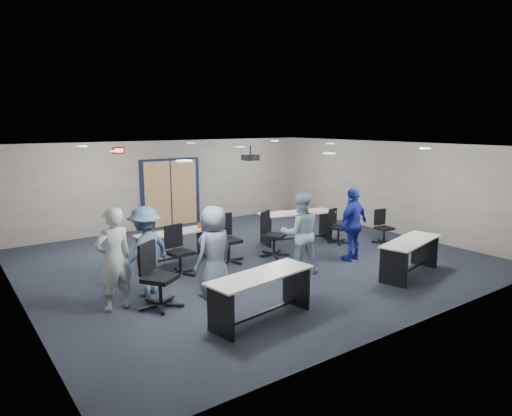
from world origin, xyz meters
TOP-DOWN VIEW (x-y plane):
  - floor at (0.00, 0.00)m, footprint 10.00×10.00m
  - back_wall at (0.00, 4.50)m, footprint 10.00×0.04m
  - front_wall at (0.00, -4.50)m, footprint 10.00×0.04m
  - left_wall at (-5.00, 0.00)m, footprint 0.04×9.00m
  - right_wall at (5.00, 0.00)m, footprint 0.04×9.00m
  - ceiling at (0.00, 0.00)m, footprint 10.00×9.00m
  - double_door at (0.00, 4.46)m, footprint 2.00×0.07m
  - exit_sign at (-1.60, 4.44)m, footprint 0.32×0.07m
  - ceiling_projector at (0.30, 0.50)m, footprint 0.35×0.32m
  - ceiling_can_lights at (0.00, 0.25)m, footprint 6.24×5.74m
  - table_front_left at (-1.86, -2.90)m, footprint 2.03×0.92m
  - table_front_right at (2.09, -2.91)m, footprint 1.99×1.07m
  - table_back_left at (-1.62, 0.88)m, footprint 1.82×0.67m
  - table_back_right at (1.92, 0.63)m, footprint 2.17×1.15m
  - chair_back_a at (-1.92, -0.03)m, footprint 0.77×0.77m
  - chair_back_b at (-0.59, 0.12)m, footprint 0.71×0.71m
  - chair_back_c at (0.60, -0.07)m, footprint 0.95×0.95m
  - chair_back_d at (2.78, -0.14)m, footprint 0.72×0.72m
  - chair_loose_left at (-3.00, -1.44)m, footprint 1.02×1.02m
  - chair_loose_right at (3.75, -0.89)m, footprint 0.65×0.65m
  - person_gray at (-3.67, -1.07)m, footprint 0.73×0.55m
  - person_plaid at (-1.94, -1.53)m, footprint 0.97×0.76m
  - person_lightblue at (0.28, -1.41)m, footprint 1.06×0.96m
  - person_navy at (1.91, -1.43)m, footprint 1.08×0.59m
  - person_back at (-2.95, -0.70)m, footprint 1.26×1.01m

SIDE VIEW (x-z plane):
  - floor at x=0.00m, z-range 0.00..0.00m
  - chair_loose_right at x=3.75m, z-range 0.00..0.92m
  - chair_back_d at x=2.78m, z-range 0.00..0.94m
  - table_back_left at x=-1.62m, z-range 0.01..1.00m
  - table_front_right at x=2.09m, z-range 0.14..0.91m
  - chair_back_a at x=-1.92m, z-range 0.00..1.07m
  - table_front_left at x=-1.86m, z-range 0.15..0.94m
  - chair_back_c at x=0.60m, z-range 0.00..1.11m
  - chair_back_b at x=-0.59m, z-range 0.00..1.13m
  - table_back_right at x=1.92m, z-range 0.15..0.99m
  - chair_loose_left at x=-3.00m, z-range 0.00..1.17m
  - person_back at x=-2.95m, z-range 0.00..1.71m
  - person_plaid at x=-1.94m, z-range 0.00..1.74m
  - person_navy at x=1.91m, z-range 0.00..1.75m
  - person_lightblue at x=0.28m, z-range 0.00..1.77m
  - person_gray at x=-3.67m, z-range 0.00..1.83m
  - double_door at x=0.00m, z-range -0.05..2.15m
  - back_wall at x=0.00m, z-range 0.00..2.70m
  - front_wall at x=0.00m, z-range 0.00..2.70m
  - left_wall at x=-5.00m, z-range 0.00..2.70m
  - right_wall at x=5.00m, z-range 0.00..2.70m
  - ceiling_projector at x=0.30m, z-range 2.22..2.59m
  - exit_sign at x=-1.60m, z-range 2.36..2.54m
  - ceiling_can_lights at x=0.00m, z-range 2.66..2.68m
  - ceiling at x=0.00m, z-range 2.68..2.72m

